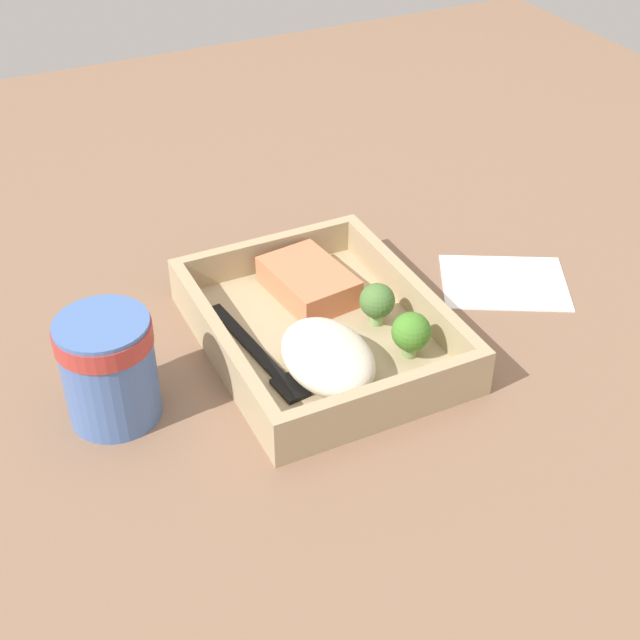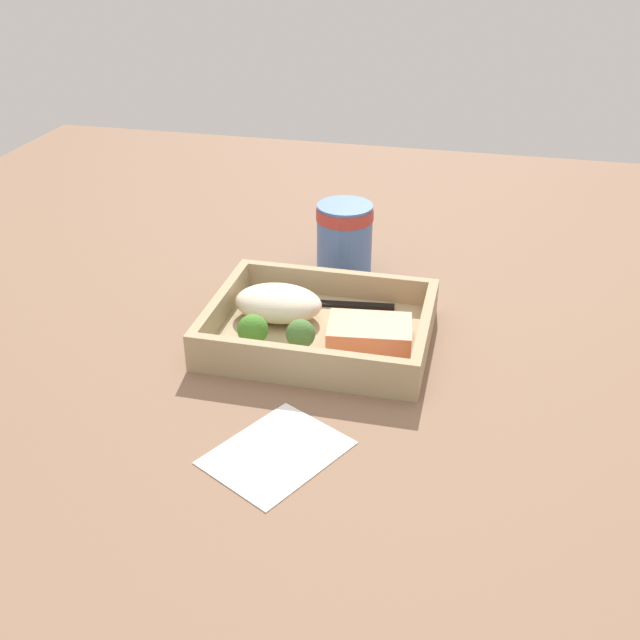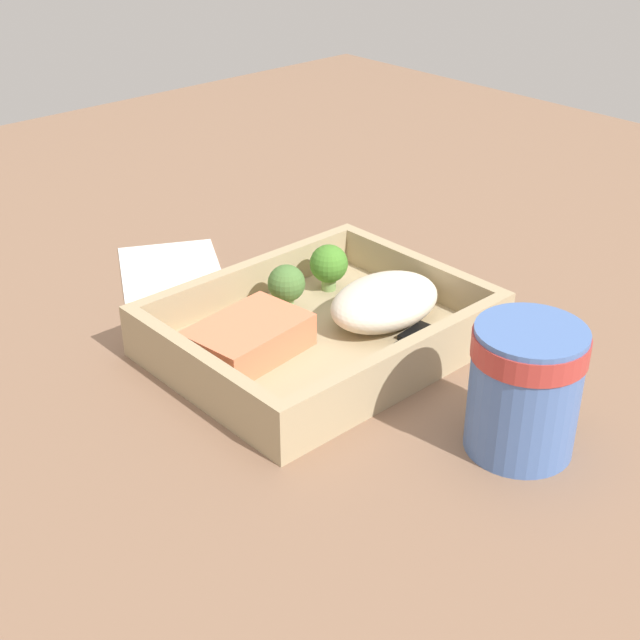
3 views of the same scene
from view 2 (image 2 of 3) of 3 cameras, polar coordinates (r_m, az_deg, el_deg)
The scene contains 10 objects.
ground_plane at distance 90.64cm, azimuth -0.00°, elevation -2.03°, with size 160.00×160.00×2.00cm, color #826049.
takeout_tray at distance 89.81cm, azimuth -0.00°, elevation -1.16°, with size 26.02×20.47×1.20cm, color tan.
tray_rim at distance 88.64cm, azimuth -0.00°, elevation 0.12°, with size 26.02×20.47×3.42cm.
salmon_fillet at distance 86.24cm, azimuth 3.79°, elevation -1.09°, with size 9.55×6.46×2.83cm, color #E97A52.
mashed_potatoes at distance 91.50cm, azimuth -3.19°, elevation 1.30°, with size 10.76×7.49×4.03cm, color beige.
broccoli_floret_1 at distance 83.89cm, azimuth -1.49°, elevation -1.13°, with size 3.35×3.35×4.29cm.
broccoli_floret_2 at distance 84.93cm, azimuth -5.14°, elevation -0.81°, with size 3.55×3.55×4.41cm.
fork at distance 95.04cm, azimuth 0.27°, elevation 1.27°, with size 15.88×3.54×0.44cm.
paper_cup at distance 105.10cm, azimuth 1.88°, elevation 6.59°, with size 7.97×7.97×9.67cm.
receipt_slip at distance 72.98cm, azimuth -3.32°, elevation -10.03°, with size 9.81×12.72×0.24cm, color white.
Camera 2 is at (-17.67, 74.96, 46.79)cm, focal length 42.00 mm.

